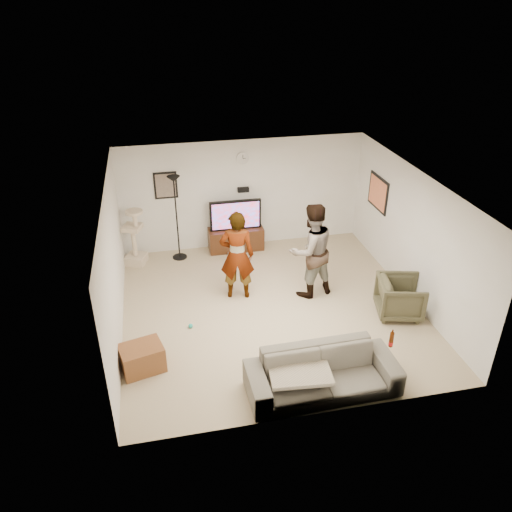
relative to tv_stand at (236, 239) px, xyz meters
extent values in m
cube|color=#C1B091|center=(0.22, -2.50, -0.27)|extent=(5.50, 5.50, 0.02)
cube|color=white|center=(0.22, -2.50, 2.25)|extent=(5.50, 5.50, 0.02)
cube|color=silver|center=(0.22, 0.25, 0.99)|extent=(5.50, 0.04, 2.50)
cube|color=silver|center=(0.22, -5.25, 0.99)|extent=(5.50, 0.04, 2.50)
cube|color=silver|center=(-2.53, -2.50, 0.99)|extent=(0.04, 5.50, 2.50)
cube|color=silver|center=(2.97, -2.50, 0.99)|extent=(0.04, 5.50, 2.50)
cylinder|color=silver|center=(0.22, 0.22, 1.84)|extent=(0.26, 0.04, 0.26)
cube|color=black|center=(0.22, 0.19, 1.12)|extent=(0.25, 0.10, 0.10)
cube|color=#726359|center=(-1.48, 0.23, 1.34)|extent=(0.42, 0.03, 0.52)
cube|color=#ED774D|center=(2.95, -0.90, 1.24)|extent=(0.03, 0.78, 0.62)
cube|color=#381E0F|center=(0.00, 0.00, 0.00)|extent=(1.25, 0.45, 0.52)
cube|color=silver|center=(-0.04, -0.40, -0.23)|extent=(0.40, 0.30, 0.07)
cube|color=black|center=(0.00, 0.00, 0.60)|extent=(1.16, 0.08, 0.69)
cube|color=blue|center=(0.00, -0.04, 0.60)|extent=(1.07, 0.01, 0.61)
cylinder|color=black|center=(-1.31, -0.13, 0.70)|extent=(0.32, 0.32, 1.92)
cube|color=beige|center=(-2.27, -0.21, 0.38)|extent=(0.53, 0.53, 1.28)
imported|color=#A7A7AC|center=(-0.31, -1.95, 0.64)|extent=(0.73, 0.55, 1.80)
imported|color=#285474|center=(1.09, -2.15, 0.69)|extent=(1.08, 0.93, 1.91)
imported|color=#615D52|center=(0.46, -4.80, 0.07)|extent=(2.29, 0.93, 0.66)
cube|color=#B4A68C|center=(0.10, -4.80, 0.19)|extent=(0.96, 0.78, 0.06)
cylinder|color=#461B05|center=(1.51, -4.80, 0.53)|extent=(0.06, 0.06, 0.25)
imported|color=#43412C|center=(2.50, -3.19, 0.11)|extent=(0.97, 0.95, 0.73)
cube|color=brown|center=(-2.18, -3.75, -0.04)|extent=(0.76, 0.64, 0.44)
sphere|color=#1DAC9A|center=(-1.33, -2.82, -0.22)|extent=(0.08, 0.08, 0.08)
camera|label=1|loc=(-1.70, -10.21, 5.20)|focal=35.23mm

